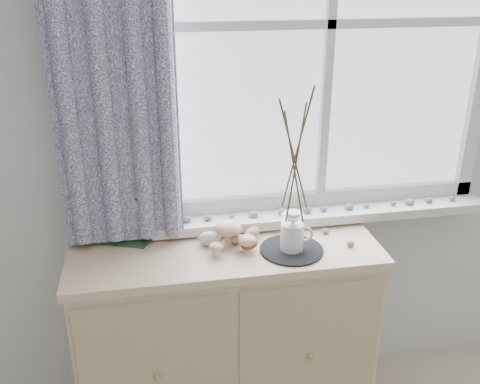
{
  "coord_description": "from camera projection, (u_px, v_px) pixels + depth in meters",
  "views": [
    {
      "loc": [
        -0.42,
        -0.04,
        1.86
      ],
      "look_at": [
        -0.1,
        1.7,
        1.1
      ],
      "focal_mm": 40.0,
      "sensor_mm": 36.0,
      "label": 1
    }
  ],
  "objects": [
    {
      "name": "sideboard",
      "position": [
        226.0,
        337.0,
        2.23
      ],
      "size": [
        1.2,
        0.45,
        0.85
      ],
      "color": "beige",
      "rests_on": "ground"
    },
    {
      "name": "botanical_book",
      "position": [
        115.0,
        220.0,
        2.05
      ],
      "size": [
        0.32,
        0.23,
        0.21
      ],
      "primitive_type": null,
      "rotation": [
        0.0,
        0.0,
        -0.38
      ],
      "color": "#1C3A24",
      "rests_on": "sideboard"
    },
    {
      "name": "toadstool_cluster",
      "position": [
        231.0,
        234.0,
        2.05
      ],
      "size": [
        0.18,
        0.16,
        0.1
      ],
      "color": "silver",
      "rests_on": "sideboard"
    },
    {
      "name": "wooden_eggs",
      "position": [
        240.0,
        236.0,
        2.09
      ],
      "size": [
        0.16,
        0.17,
        0.07
      ],
      "color": "tan",
      "rests_on": "sideboard"
    },
    {
      "name": "songbird_figurine",
      "position": [
        210.0,
        238.0,
        2.07
      ],
      "size": [
        0.14,
        0.09,
        0.07
      ],
      "primitive_type": null,
      "rotation": [
        0.0,
        0.0,
        -0.24
      ],
      "color": "white",
      "rests_on": "sideboard"
    },
    {
      "name": "crocheted_doily",
      "position": [
        291.0,
        250.0,
        2.04
      ],
      "size": [
        0.24,
        0.24,
        0.01
      ],
      "primitive_type": "cylinder",
      "color": "black",
      "rests_on": "sideboard"
    },
    {
      "name": "twig_pitcher",
      "position": [
        296.0,
        157.0,
        1.89
      ],
      "size": [
        0.27,
        0.27,
        0.66
      ],
      "rotation": [
        0.0,
        0.0,
        -0.19
      ],
      "color": "silver",
      "rests_on": "crocheted_doily"
    },
    {
      "name": "sideboard_pebbles",
      "position": [
        306.0,
        237.0,
        2.12
      ],
      "size": [
        0.33,
        0.23,
        0.02
      ],
      "color": "gray",
      "rests_on": "sideboard"
    }
  ]
}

